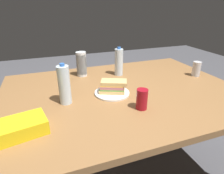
{
  "coord_description": "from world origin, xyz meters",
  "views": [
    {
      "loc": [
        -0.49,
        -1.12,
        1.31
      ],
      "look_at": [
        -0.09,
        -0.03,
        0.79
      ],
      "focal_mm": 30.4,
      "sensor_mm": 36.0,
      "label": 1
    }
  ],
  "objects_px": {
    "dining_table": "(123,99)",
    "water_bottle_tall": "(64,85)",
    "soda_can_red": "(143,99)",
    "paper_plate": "(112,93)",
    "plastic_cup_stack": "(81,64)",
    "chip_bag": "(21,127)",
    "water_bottle_spare": "(119,62)",
    "soda_can_silver": "(196,69)",
    "sandwich": "(113,87)"
  },
  "relations": [
    {
      "from": "soda_can_red",
      "to": "soda_can_silver",
      "type": "height_order",
      "value": "same"
    },
    {
      "from": "sandwich",
      "to": "plastic_cup_stack",
      "type": "bearing_deg",
      "value": 106.33
    },
    {
      "from": "dining_table",
      "to": "plastic_cup_stack",
      "type": "height_order",
      "value": "plastic_cup_stack"
    },
    {
      "from": "chip_bag",
      "to": "soda_can_silver",
      "type": "height_order",
      "value": "soda_can_silver"
    },
    {
      "from": "water_bottle_spare",
      "to": "soda_can_silver",
      "type": "relative_size",
      "value": 1.95
    },
    {
      "from": "water_bottle_tall",
      "to": "plastic_cup_stack",
      "type": "relative_size",
      "value": 1.25
    },
    {
      "from": "chip_bag",
      "to": "water_bottle_tall",
      "type": "relative_size",
      "value": 0.91
    },
    {
      "from": "dining_table",
      "to": "soda_can_silver",
      "type": "distance_m",
      "value": 0.71
    },
    {
      "from": "paper_plate",
      "to": "chip_bag",
      "type": "relative_size",
      "value": 1.03
    },
    {
      "from": "paper_plate",
      "to": "sandwich",
      "type": "xyz_separation_m",
      "value": [
        0.0,
        0.0,
        0.05
      ]
    },
    {
      "from": "water_bottle_tall",
      "to": "chip_bag",
      "type": "bearing_deg",
      "value": -135.46
    },
    {
      "from": "paper_plate",
      "to": "soda_can_silver",
      "type": "bearing_deg",
      "value": 6.21
    },
    {
      "from": "plastic_cup_stack",
      "to": "water_bottle_spare",
      "type": "bearing_deg",
      "value": -15.96
    },
    {
      "from": "paper_plate",
      "to": "soda_can_silver",
      "type": "distance_m",
      "value": 0.79
    },
    {
      "from": "dining_table",
      "to": "soda_can_red",
      "type": "distance_m",
      "value": 0.31
    },
    {
      "from": "water_bottle_tall",
      "to": "plastic_cup_stack",
      "type": "xyz_separation_m",
      "value": [
        0.19,
        0.44,
        -0.02
      ]
    },
    {
      "from": "chip_bag",
      "to": "plastic_cup_stack",
      "type": "distance_m",
      "value": 0.8
    },
    {
      "from": "chip_bag",
      "to": "soda_can_silver",
      "type": "relative_size",
      "value": 1.89
    },
    {
      "from": "plastic_cup_stack",
      "to": "chip_bag",
      "type": "bearing_deg",
      "value": -122.59
    },
    {
      "from": "water_bottle_spare",
      "to": "soda_can_silver",
      "type": "xyz_separation_m",
      "value": [
        0.6,
        -0.25,
        -0.05
      ]
    },
    {
      "from": "water_bottle_tall",
      "to": "paper_plate",
      "type": "bearing_deg",
      "value": 4.05
    },
    {
      "from": "chip_bag",
      "to": "plastic_cup_stack",
      "type": "bearing_deg",
      "value": 45.78
    },
    {
      "from": "soda_can_red",
      "to": "chip_bag",
      "type": "bearing_deg",
      "value": -178.8
    },
    {
      "from": "dining_table",
      "to": "water_bottle_tall",
      "type": "height_order",
      "value": "water_bottle_tall"
    },
    {
      "from": "dining_table",
      "to": "water_bottle_tall",
      "type": "bearing_deg",
      "value": -172.46
    },
    {
      "from": "dining_table",
      "to": "water_bottle_spare",
      "type": "relative_size",
      "value": 6.96
    },
    {
      "from": "paper_plate",
      "to": "water_bottle_spare",
      "type": "xyz_separation_m",
      "value": [
        0.18,
        0.33,
        0.11
      ]
    },
    {
      "from": "water_bottle_tall",
      "to": "sandwich",
      "type": "bearing_deg",
      "value": 4.04
    },
    {
      "from": "dining_table",
      "to": "soda_can_silver",
      "type": "bearing_deg",
      "value": 4.45
    },
    {
      "from": "sandwich",
      "to": "plastic_cup_stack",
      "type": "relative_size",
      "value": 1.01
    },
    {
      "from": "soda_can_red",
      "to": "water_bottle_tall",
      "type": "bearing_deg",
      "value": 151.65
    },
    {
      "from": "soda_can_red",
      "to": "soda_can_silver",
      "type": "relative_size",
      "value": 1.0
    },
    {
      "from": "sandwich",
      "to": "soda_can_red",
      "type": "height_order",
      "value": "soda_can_red"
    },
    {
      "from": "paper_plate",
      "to": "sandwich",
      "type": "relative_size",
      "value": 1.15
    },
    {
      "from": "dining_table",
      "to": "soda_can_silver",
      "type": "xyz_separation_m",
      "value": [
        0.69,
        0.05,
        0.14
      ]
    },
    {
      "from": "soda_can_silver",
      "to": "water_bottle_spare",
      "type": "bearing_deg",
      "value": 157.76
    },
    {
      "from": "dining_table",
      "to": "soda_can_red",
      "type": "xyz_separation_m",
      "value": [
        0.0,
        -0.27,
        0.14
      ]
    },
    {
      "from": "soda_can_red",
      "to": "water_bottle_tall",
      "type": "height_order",
      "value": "water_bottle_tall"
    },
    {
      "from": "dining_table",
      "to": "soda_can_silver",
      "type": "relative_size",
      "value": 13.61
    },
    {
      "from": "water_bottle_spare",
      "to": "water_bottle_tall",
      "type": "bearing_deg",
      "value": -144.31
    },
    {
      "from": "water_bottle_spare",
      "to": "soda_can_silver",
      "type": "distance_m",
      "value": 0.65
    },
    {
      "from": "dining_table",
      "to": "plastic_cup_stack",
      "type": "distance_m",
      "value": 0.47
    },
    {
      "from": "paper_plate",
      "to": "plastic_cup_stack",
      "type": "relative_size",
      "value": 1.16
    },
    {
      "from": "chip_bag",
      "to": "water_bottle_spare",
      "type": "relative_size",
      "value": 0.96
    },
    {
      "from": "water_bottle_tall",
      "to": "soda_can_silver",
      "type": "xyz_separation_m",
      "value": [
        1.1,
        0.11,
        -0.06
      ]
    },
    {
      "from": "paper_plate",
      "to": "plastic_cup_stack",
      "type": "bearing_deg",
      "value": 105.79
    },
    {
      "from": "dining_table",
      "to": "sandwich",
      "type": "height_order",
      "value": "sandwich"
    },
    {
      "from": "water_bottle_tall",
      "to": "water_bottle_spare",
      "type": "height_order",
      "value": "water_bottle_tall"
    },
    {
      "from": "water_bottle_tall",
      "to": "soda_can_silver",
      "type": "height_order",
      "value": "water_bottle_tall"
    },
    {
      "from": "paper_plate",
      "to": "soda_can_red",
      "type": "distance_m",
      "value": 0.27
    }
  ]
}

